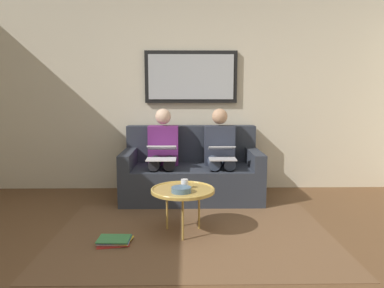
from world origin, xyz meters
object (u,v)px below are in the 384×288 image
cup (185,184)px  laptop_silver (222,153)px  couch (191,173)px  bowl (181,190)px  laptop_white (162,153)px  person_right (163,151)px  coffee_table (183,191)px  person_left (220,151)px  framed_mirror (191,77)px  magazine_stack (114,240)px

cup → laptop_silver: laptop_silver is taller
cup → couch: bearing=-94.0°
cup → laptop_silver: size_ratio=0.25×
bowl → laptop_white: size_ratio=0.49×
cup → bowl: bearing=77.6°
couch → person_right: bearing=10.7°
laptop_white → cup: bearing=107.3°
couch → cup: couch is taller
coffee_table → laptop_white: laptop_white is taller
coffee_table → person_left: 1.25m
laptop_silver → laptop_white: bearing=-0.5°
framed_mirror → cup: 1.91m
cup → framed_mirror: bearing=-93.0°
coffee_table → magazine_stack: size_ratio=1.85×
framed_mirror → person_right: 1.11m
bowl → magazine_stack: bearing=12.1°
cup → magazine_stack: 0.81m
coffee_table → magazine_stack: bearing=21.2°
magazine_stack → person_left: bearing=-127.7°
couch → laptop_silver: size_ratio=4.86×
framed_mirror → person_left: size_ratio=1.09×
couch → magazine_stack: bearing=63.9°
couch → bowl: 1.34m
cup → magazine_stack: cup is taller
couch → laptop_white: bearing=40.2°
person_right → laptop_white: bearing=90.0°
coffee_table → person_left: person_left is taller
bowl → coffee_table: bearing=-97.0°
framed_mirror → bowl: framed_mirror is taller
cup → magazine_stack: bearing=22.7°
magazine_stack → laptop_white: bearing=-107.0°
bowl → laptop_silver: 1.13m
bowl → laptop_silver: laptop_silver is taller
framed_mirror → person_left: (-0.36, 0.46, -0.94)m
coffee_table → person_right: person_right is taller
person_left → laptop_white: person_left is taller
coffee_table → bowl: bearing=83.0°
laptop_silver → bowl: bearing=65.0°
framed_mirror → magazine_stack: 2.49m
cup → laptop_silver: 1.00m
cup → coffee_table: bearing=57.4°
laptop_silver → magazine_stack: 1.68m
laptop_silver → laptop_white: 0.72m
coffee_table → laptop_white: 0.97m
bowl → person_right: bearing=-78.9°
magazine_stack → framed_mirror: bearing=-111.1°
laptop_white → magazine_stack: 1.34m
coffee_table → person_right: bearing=-77.2°
couch → laptop_silver: (-0.36, 0.31, 0.31)m
framed_mirror → person_right: size_ratio=1.09×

